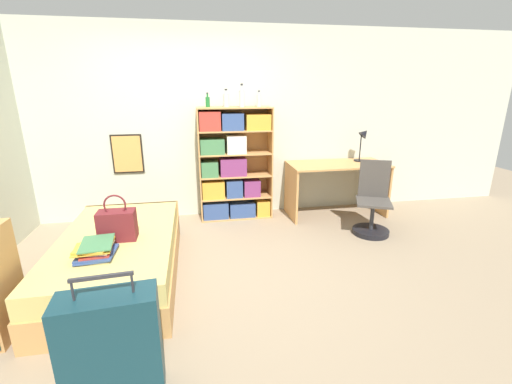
% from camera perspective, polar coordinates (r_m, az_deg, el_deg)
% --- Properties ---
extents(ground_plane, '(14.00, 14.00, 0.00)m').
position_cam_1_polar(ground_plane, '(3.64, -9.78, -12.81)').
color(ground_plane, gray).
extents(wall_back, '(10.00, 0.09, 2.60)m').
position_cam_1_polar(wall_back, '(4.86, -10.92, 10.91)').
color(wall_back, beige).
rests_on(wall_back, ground_plane).
extents(bed, '(1.06, 1.92, 0.45)m').
position_cam_1_polar(bed, '(3.63, -21.78, -9.92)').
color(bed, tan).
rests_on(bed, ground_plane).
extents(handbag, '(0.33, 0.18, 0.43)m').
position_cam_1_polar(handbag, '(3.38, -22.12, -5.05)').
color(handbag, maroon).
rests_on(handbag, bed).
extents(book_stack_on_bed, '(0.33, 0.37, 0.12)m').
position_cam_1_polar(book_stack_on_bed, '(3.17, -25.18, -8.68)').
color(book_stack_on_bed, '#99894C').
rests_on(book_stack_on_bed, bed).
extents(suitcase, '(0.57, 0.28, 0.83)m').
position_cam_1_polar(suitcase, '(2.34, -22.85, -22.81)').
color(suitcase, '#143842').
rests_on(suitcase, ground_plane).
extents(bookcase, '(1.00, 0.34, 1.55)m').
position_cam_1_polar(bookcase, '(4.76, -4.09, 4.21)').
color(bookcase, tan).
rests_on(bookcase, ground_plane).
extents(bottle_green, '(0.06, 0.06, 0.18)m').
position_cam_1_polar(bottle_green, '(4.63, -8.06, 14.69)').
color(bottle_green, '#1E6B2D').
rests_on(bottle_green, bookcase).
extents(bottle_brown, '(0.08, 0.08, 0.23)m').
position_cam_1_polar(bottle_brown, '(4.66, -4.99, 15.02)').
color(bottle_brown, '#B7BCC1').
rests_on(bottle_brown, bookcase).
extents(bottle_clear, '(0.07, 0.07, 0.29)m').
position_cam_1_polar(bottle_clear, '(4.63, -2.37, 15.37)').
color(bottle_clear, '#B7BCC1').
rests_on(bottle_clear, bookcase).
extents(bottle_blue, '(0.06, 0.06, 0.21)m').
position_cam_1_polar(bottle_blue, '(4.74, 0.49, 15.02)').
color(bottle_blue, '#B7BCC1').
rests_on(bottle_blue, bookcase).
extents(desk, '(1.39, 0.65, 0.76)m').
position_cam_1_polar(desk, '(5.05, 13.31, 2.22)').
color(desk, tan).
rests_on(desk, ground_plane).
extents(desk_lamp, '(0.21, 0.15, 0.49)m').
position_cam_1_polar(desk_lamp, '(5.20, 17.47, 8.50)').
color(desk_lamp, black).
rests_on(desk_lamp, desk).
extents(desk_chair, '(0.54, 0.54, 0.92)m').
position_cam_1_polar(desk_chair, '(4.59, 18.79, -2.92)').
color(desk_chair, black).
rests_on(desk_chair, ground_plane).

